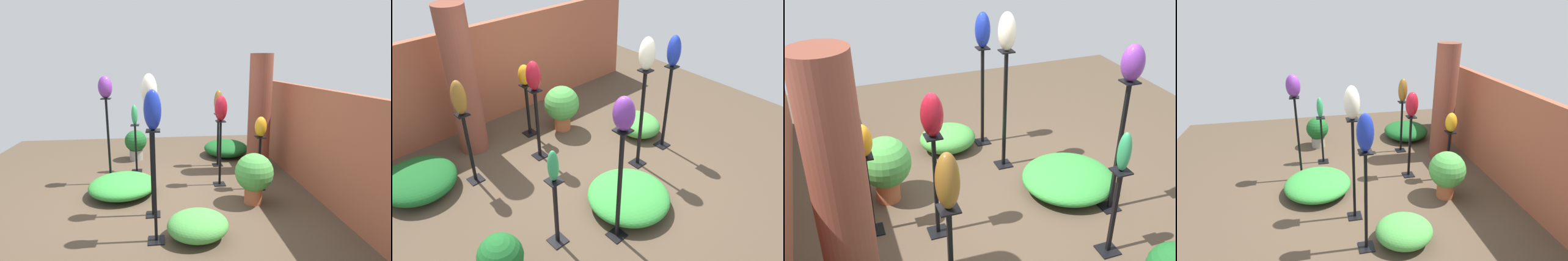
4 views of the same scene
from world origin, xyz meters
TOP-DOWN VIEW (x-y plane):
  - ground_plane at (0.00, 0.00)m, footprint 8.00×8.00m
  - brick_wall_back at (0.00, 2.34)m, footprint 5.60×0.12m
  - brick_pillar at (-1.02, 1.73)m, footprint 0.44×0.44m
  - pedestal_amber at (-0.13, 1.47)m, footprint 0.20×0.20m
  - pedestal_jade at (-1.22, -0.67)m, footprint 0.20×0.20m
  - pedestal_ruby at (-0.38, 0.84)m, footprint 0.20×0.20m
  - pedestal_ivory at (0.61, -0.31)m, footprint 0.20×0.20m
  - pedestal_cobalt at (1.27, -0.26)m, footprint 0.20×0.20m
  - pedestal_bronze at (-1.41, 1.00)m, footprint 0.20×0.20m
  - pedestal_violet at (-0.64, -1.09)m, footprint 0.20×0.20m
  - art_vase_amber at (-0.13, 1.47)m, footprint 0.21×0.19m
  - art_vase_jade at (-1.22, -0.67)m, footprint 0.12×0.12m
  - art_vase_ruby at (-0.38, 0.84)m, footprint 0.21×0.22m
  - art_vase_ivory at (0.61, -0.31)m, footprint 0.22×0.21m
  - art_vase_cobalt at (1.27, -0.26)m, footprint 0.19×0.20m
  - art_vase_bronze at (-1.41, 1.00)m, footprint 0.19×0.18m
  - art_vase_violet at (-0.64, -1.09)m, footprint 0.21×0.23m
  - potted_plant_mid_right at (-2.00, -0.74)m, footprint 0.48×0.48m
  - potted_plant_near_pillar at (0.39, 1.22)m, footprint 0.58×0.58m
  - foliage_bed_east at (-2.07, 1.32)m, footprint 1.02×1.01m
  - foliage_bed_west at (-0.15, -0.82)m, footprint 1.06×1.10m
  - foliage_bed_center at (1.25, 0.25)m, footprint 0.67×0.77m

SIDE VIEW (x-z plane):
  - ground_plane at x=0.00m, z-range 0.00..0.00m
  - foliage_bed_west at x=-0.15m, z-range 0.00..0.31m
  - foliage_bed_center at x=1.25m, z-range 0.00..0.34m
  - foliage_bed_east at x=-2.07m, z-range 0.00..0.35m
  - potted_plant_mid_right at x=-2.00m, z-range 0.05..0.72m
  - pedestal_amber at x=-0.13m, z-range -0.05..0.88m
  - pedestal_jade at x=-1.22m, z-range -0.05..0.91m
  - potted_plant_near_pillar at x=0.39m, z-range 0.07..0.86m
  - pedestal_bronze at x=-1.41m, z-range -0.05..1.06m
  - pedestal_ruby at x=-0.38m, z-range -0.05..1.11m
  - pedestal_cobalt at x=1.27m, z-range -0.05..1.34m
  - pedestal_violet at x=-0.64m, z-range -0.06..1.49m
  - pedestal_ivory at x=0.61m, z-range -0.06..1.49m
  - brick_wall_back at x=0.00m, z-range 0.00..1.73m
  - art_vase_amber at x=-0.13m, z-range 0.92..1.26m
  - brick_pillar at x=-1.02m, z-range 0.00..2.30m
  - art_vase_jade at x=-1.22m, z-range 0.95..1.34m
  - art_vase_bronze at x=-1.41m, z-range 1.11..1.59m
  - art_vase_ruby at x=-0.38m, z-range 1.16..1.59m
  - art_vase_cobalt at x=1.27m, z-range 1.39..1.85m
  - art_vase_violet at x=-0.64m, z-range 1.54..1.91m
  - art_vase_ivory at x=0.61m, z-range 1.55..2.00m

